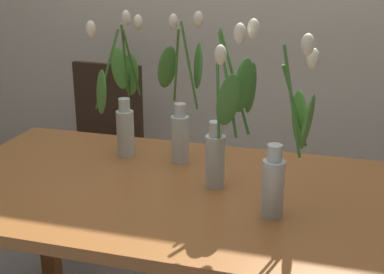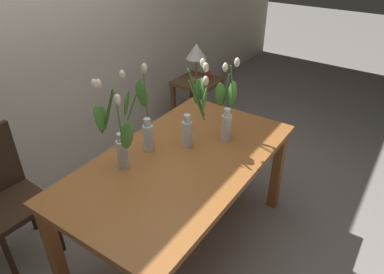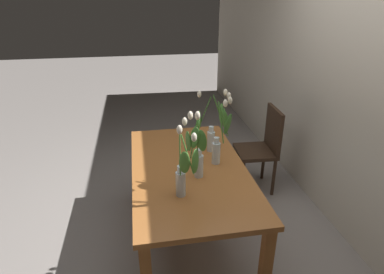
{
  "view_description": "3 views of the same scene",
  "coord_description": "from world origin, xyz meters",
  "px_view_note": "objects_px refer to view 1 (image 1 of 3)",
  "views": [
    {
      "loc": [
        0.54,
        -1.58,
        1.5
      ],
      "look_at": [
        0.08,
        0.03,
        0.92
      ],
      "focal_mm": 50.0,
      "sensor_mm": 36.0,
      "label": 1
    },
    {
      "loc": [
        -1.46,
        -1.07,
        2.0
      ],
      "look_at": [
        0.03,
        -0.07,
        0.91
      ],
      "focal_mm": 32.82,
      "sensor_mm": 36.0,
      "label": 2
    },
    {
      "loc": [
        2.2,
        -0.36,
        2.03
      ],
      "look_at": [
        -0.04,
        0.03,
        0.99
      ],
      "focal_mm": 30.02,
      "sensor_mm": 36.0,
      "label": 3
    }
  ],
  "objects_px": {
    "dining_table": "(169,211)",
    "tulip_vase_2": "(225,128)",
    "tulip_vase_1": "(122,104)",
    "tulip_vase_0": "(283,161)",
    "dining_chair": "(101,141)",
    "tulip_vase_3": "(181,112)"
  },
  "relations": [
    {
      "from": "dining_table",
      "to": "dining_chair",
      "type": "relative_size",
      "value": 1.72
    },
    {
      "from": "tulip_vase_0",
      "to": "dining_chair",
      "type": "relative_size",
      "value": 0.6
    },
    {
      "from": "dining_table",
      "to": "tulip_vase_1",
      "type": "xyz_separation_m",
      "value": [
        -0.27,
        0.26,
        0.29
      ]
    },
    {
      "from": "tulip_vase_0",
      "to": "tulip_vase_2",
      "type": "xyz_separation_m",
      "value": [
        -0.21,
        0.13,
        0.04
      ]
    },
    {
      "from": "tulip_vase_3",
      "to": "dining_chair",
      "type": "xyz_separation_m",
      "value": [
        -0.66,
        0.66,
        -0.41
      ]
    },
    {
      "from": "tulip_vase_1",
      "to": "tulip_vase_0",
      "type": "bearing_deg",
      "value": -28.43
    },
    {
      "from": "dining_table",
      "to": "tulip_vase_3",
      "type": "bearing_deg",
      "value": 97.46
    },
    {
      "from": "tulip_vase_0",
      "to": "dining_chair",
      "type": "xyz_separation_m",
      "value": [
        -1.09,
        1.02,
        -0.39
      ]
    },
    {
      "from": "tulip_vase_2",
      "to": "tulip_vase_3",
      "type": "height_order",
      "value": "tulip_vase_2"
    },
    {
      "from": "dining_table",
      "to": "tulip_vase_0",
      "type": "distance_m",
      "value": 0.49
    },
    {
      "from": "tulip_vase_2",
      "to": "tulip_vase_3",
      "type": "bearing_deg",
      "value": 134.1
    },
    {
      "from": "tulip_vase_0",
      "to": "tulip_vase_3",
      "type": "distance_m",
      "value": 0.55
    },
    {
      "from": "tulip_vase_1",
      "to": "tulip_vase_3",
      "type": "xyz_separation_m",
      "value": [
        0.24,
        -0.0,
        -0.01
      ]
    },
    {
      "from": "tulip_vase_2",
      "to": "dining_table",
      "type": "bearing_deg",
      "value": -171.41
    },
    {
      "from": "tulip_vase_1",
      "to": "tulip_vase_2",
      "type": "xyz_separation_m",
      "value": [
        0.46,
        -0.23,
        0.02
      ]
    },
    {
      "from": "tulip_vase_0",
      "to": "tulip_vase_1",
      "type": "relative_size",
      "value": 1.01
    },
    {
      "from": "dining_table",
      "to": "tulip_vase_1",
      "type": "distance_m",
      "value": 0.48
    },
    {
      "from": "dining_table",
      "to": "tulip_vase_3",
      "type": "xyz_separation_m",
      "value": [
        -0.03,
        0.25,
        0.28
      ]
    },
    {
      "from": "dining_table",
      "to": "tulip_vase_2",
      "type": "xyz_separation_m",
      "value": [
        0.19,
        0.03,
        0.31
      ]
    },
    {
      "from": "dining_table",
      "to": "tulip_vase_2",
      "type": "relative_size",
      "value": 2.8
    },
    {
      "from": "tulip_vase_1",
      "to": "dining_chair",
      "type": "distance_m",
      "value": 0.89
    },
    {
      "from": "tulip_vase_0",
      "to": "dining_chair",
      "type": "distance_m",
      "value": 1.54
    }
  ]
}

